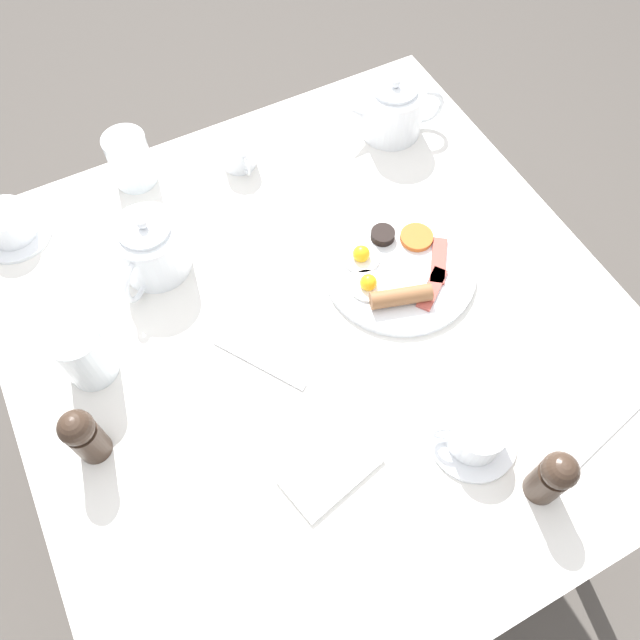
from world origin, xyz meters
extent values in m
plane|color=#4C4742|center=(0.00, 0.00, 0.00)|extent=(8.00, 8.00, 0.00)
cube|color=silver|center=(0.00, 0.00, 0.75)|extent=(1.07, 1.03, 0.03)
cylinder|color=brown|center=(-0.48, -0.47, 0.37)|extent=(0.04, 0.04, 0.74)
cylinder|color=brown|center=(-0.48, 0.47, 0.37)|extent=(0.04, 0.04, 0.74)
cylinder|color=brown|center=(0.48, 0.47, 0.37)|extent=(0.04, 0.04, 0.74)
cylinder|color=white|center=(-0.04, 0.18, 0.77)|extent=(0.28, 0.28, 0.01)
cylinder|color=white|center=(-0.08, 0.13, 0.78)|extent=(0.07, 0.07, 0.00)
sphere|color=yellow|center=(-0.08, 0.13, 0.79)|extent=(0.03, 0.03, 0.03)
cylinder|color=white|center=(-0.03, 0.11, 0.78)|extent=(0.07, 0.07, 0.00)
sphere|color=yellow|center=(-0.03, 0.11, 0.79)|extent=(0.03, 0.03, 0.03)
cylinder|color=brown|center=(0.03, 0.14, 0.80)|extent=(0.06, 0.11, 0.03)
cube|color=#B74C42|center=(0.03, 0.21, 0.78)|extent=(0.07, 0.09, 0.01)
cube|color=#B74C42|center=(-0.01, 0.25, 0.78)|extent=(0.10, 0.08, 0.01)
cylinder|color=#D16023|center=(-0.08, 0.24, 0.79)|extent=(0.06, 0.06, 0.01)
cylinder|color=black|center=(-0.11, 0.19, 0.79)|extent=(0.04, 0.04, 0.02)
cylinder|color=white|center=(-0.35, 0.35, 0.82)|extent=(0.12, 0.12, 0.10)
cylinder|color=white|center=(-0.35, 0.35, 0.87)|extent=(0.09, 0.09, 0.01)
sphere|color=white|center=(-0.35, 0.35, 0.89)|extent=(0.02, 0.02, 0.02)
cone|color=white|center=(-0.37, 0.27, 0.83)|extent=(0.04, 0.06, 0.05)
torus|color=white|center=(-0.33, 0.41, 0.82)|extent=(0.03, 0.08, 0.08)
cylinder|color=white|center=(-0.25, -0.20, 0.82)|extent=(0.12, 0.12, 0.10)
cylinder|color=white|center=(-0.25, -0.20, 0.87)|extent=(0.09, 0.09, 0.01)
sphere|color=white|center=(-0.25, -0.20, 0.89)|extent=(0.02, 0.02, 0.02)
cone|color=white|center=(-0.31, -0.15, 0.83)|extent=(0.06, 0.05, 0.05)
torus|color=white|center=(-0.20, -0.25, 0.82)|extent=(0.07, 0.06, 0.08)
cylinder|color=white|center=(-0.44, -0.42, 0.77)|extent=(0.14, 0.14, 0.01)
cylinder|color=white|center=(-0.44, -0.42, 0.80)|extent=(0.09, 0.09, 0.06)
cylinder|color=olive|center=(-0.44, -0.42, 0.80)|extent=(0.08, 0.08, 0.04)
torus|color=white|center=(-0.49, -0.42, 0.80)|extent=(0.04, 0.01, 0.04)
cylinder|color=white|center=(0.29, 0.12, 0.77)|extent=(0.14, 0.14, 0.01)
cylinder|color=white|center=(0.29, 0.12, 0.80)|extent=(0.09, 0.09, 0.06)
cylinder|color=olive|center=(0.29, 0.12, 0.80)|extent=(0.08, 0.08, 0.05)
torus|color=white|center=(0.27, 0.07, 0.80)|extent=(0.03, 0.04, 0.04)
cylinder|color=white|center=(-0.46, -0.17, 0.82)|extent=(0.08, 0.08, 0.11)
cylinder|color=white|center=(-0.10, -0.37, 0.83)|extent=(0.08, 0.08, 0.12)
cylinder|color=white|center=(-0.41, 0.03, 0.80)|extent=(0.07, 0.07, 0.06)
torus|color=white|center=(-0.37, 0.03, 0.80)|extent=(0.04, 0.01, 0.04)
cylinder|color=#38281E|center=(0.03, -0.41, 0.81)|extent=(0.05, 0.05, 0.08)
sphere|color=#38281E|center=(0.03, -0.41, 0.86)|extent=(0.05, 0.05, 0.05)
cylinder|color=#38281E|center=(0.40, 0.16, 0.81)|extent=(0.05, 0.05, 0.08)
sphere|color=#38281E|center=(0.40, 0.16, 0.86)|extent=(0.05, 0.05, 0.05)
cube|color=white|center=(0.23, -0.10, 0.77)|extent=(0.11, 0.16, 0.01)
cube|color=silver|center=(0.02, -0.12, 0.77)|extent=(0.16, 0.11, 0.00)
cube|color=silver|center=(0.38, 0.32, 0.77)|extent=(0.06, 0.20, 0.00)
camera|label=1|loc=(0.47, -0.24, 1.71)|focal=35.00mm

